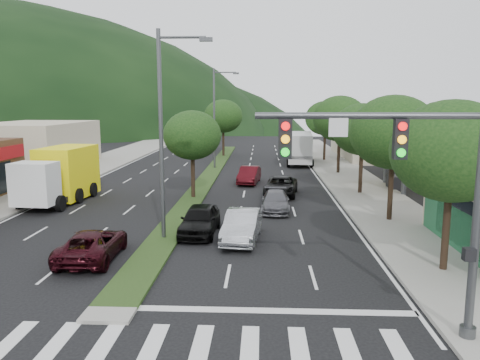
{
  "coord_description": "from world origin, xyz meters",
  "views": [
    {
      "loc": [
        4.79,
        -14.03,
        6.64
      ],
      "look_at": [
        3.46,
        14.4,
        1.93
      ],
      "focal_mm": 35.0,
      "sensor_mm": 36.0,
      "label": 1
    }
  ],
  "objects_px": {
    "tree_r_a": "(452,151)",
    "suv_maroon": "(93,244)",
    "tree_r_d": "(340,119)",
    "car_queue_d": "(281,186)",
    "traffic_signal": "(421,179)",
    "tree_med_far": "(223,116)",
    "tree_r_c": "(362,129)",
    "tree_med_near": "(192,135)",
    "car_queue_c": "(249,175)",
    "sedan_silver": "(242,226)",
    "motorhome": "(300,148)",
    "tree_r_b": "(394,132)",
    "car_queue_a": "(200,220)",
    "streetlight_near": "(165,125)",
    "box_truck": "(61,177)",
    "car_queue_b": "(276,201)",
    "streetlight_mid": "(216,113)",
    "tree_r_e": "(325,118)"
  },
  "relations": [
    {
      "from": "tree_med_far",
      "to": "car_queue_d",
      "type": "xyz_separation_m",
      "value": [
        6.19,
        -24.63,
        -4.34
      ]
    },
    {
      "from": "tree_med_far",
      "to": "box_truck",
      "type": "distance_m",
      "value": 29.05
    },
    {
      "from": "tree_med_far",
      "to": "car_queue_a",
      "type": "relative_size",
      "value": 1.59
    },
    {
      "from": "sedan_silver",
      "to": "motorhome",
      "type": "distance_m",
      "value": 29.87
    },
    {
      "from": "tree_med_far",
      "to": "streetlight_near",
      "type": "height_order",
      "value": "streetlight_near"
    },
    {
      "from": "traffic_signal",
      "to": "tree_r_a",
      "type": "xyz_separation_m",
      "value": [
        2.97,
        5.54,
        0.17
      ]
    },
    {
      "from": "car_queue_c",
      "to": "car_queue_d",
      "type": "distance_m",
      "value": 5.56
    },
    {
      "from": "tree_r_d",
      "to": "sedan_silver",
      "type": "height_order",
      "value": "tree_r_d"
    },
    {
      "from": "tree_r_b",
      "to": "suv_maroon",
      "type": "xyz_separation_m",
      "value": [
        -14.43,
        -7.05,
        -4.39
      ]
    },
    {
      "from": "sedan_silver",
      "to": "motorhome",
      "type": "relative_size",
      "value": 0.51
    },
    {
      "from": "tree_r_c",
      "to": "tree_r_d",
      "type": "height_order",
      "value": "tree_r_d"
    },
    {
      "from": "car_queue_b",
      "to": "car_queue_c",
      "type": "height_order",
      "value": "car_queue_c"
    },
    {
      "from": "traffic_signal",
      "to": "car_queue_d",
      "type": "height_order",
      "value": "traffic_signal"
    },
    {
      "from": "car_queue_b",
      "to": "car_queue_c",
      "type": "relative_size",
      "value": 0.98
    },
    {
      "from": "tree_r_e",
      "to": "tree_med_far",
      "type": "height_order",
      "value": "tree_med_far"
    },
    {
      "from": "sedan_silver",
      "to": "suv_maroon",
      "type": "xyz_separation_m",
      "value": [
        -6.29,
        -3.05,
        -0.09
      ]
    },
    {
      "from": "tree_r_c",
      "to": "streetlight_near",
      "type": "distance_m",
      "value": 16.85
    },
    {
      "from": "tree_r_a",
      "to": "suv_maroon",
      "type": "relative_size",
      "value": 1.42
    },
    {
      "from": "car_queue_a",
      "to": "car_queue_c",
      "type": "relative_size",
      "value": 1.03
    },
    {
      "from": "traffic_signal",
      "to": "tree_med_far",
      "type": "height_order",
      "value": "tree_med_far"
    },
    {
      "from": "streetlight_near",
      "to": "streetlight_mid",
      "type": "xyz_separation_m",
      "value": [
        0.0,
        25.0,
        0.0
      ]
    },
    {
      "from": "tree_med_near",
      "to": "box_truck",
      "type": "relative_size",
      "value": 0.79
    },
    {
      "from": "tree_r_d",
      "to": "car_queue_a",
      "type": "height_order",
      "value": "tree_r_d"
    },
    {
      "from": "traffic_signal",
      "to": "car_queue_c",
      "type": "xyz_separation_m",
      "value": [
        -5.27,
        25.91,
        -3.94
      ]
    },
    {
      "from": "tree_med_far",
      "to": "traffic_signal",
      "type": "bearing_deg",
      "value": -78.78
    },
    {
      "from": "streetlight_mid",
      "to": "car_queue_a",
      "type": "height_order",
      "value": "streetlight_mid"
    },
    {
      "from": "tree_r_a",
      "to": "tree_r_c",
      "type": "height_order",
      "value": "tree_r_a"
    },
    {
      "from": "suv_maroon",
      "to": "car_queue_c",
      "type": "distance_m",
      "value": 20.38
    },
    {
      "from": "tree_r_b",
      "to": "car_queue_a",
      "type": "relative_size",
      "value": 1.59
    },
    {
      "from": "suv_maroon",
      "to": "car_queue_d",
      "type": "height_order",
      "value": "car_queue_d"
    },
    {
      "from": "traffic_signal",
      "to": "sedan_silver",
      "type": "xyz_separation_m",
      "value": [
        -5.17,
        9.53,
        -3.91
      ]
    },
    {
      "from": "tree_r_a",
      "to": "tree_r_c",
      "type": "bearing_deg",
      "value": 90.0
    },
    {
      "from": "streetlight_mid",
      "to": "sedan_silver",
      "type": "height_order",
      "value": "streetlight_mid"
    },
    {
      "from": "tree_r_a",
      "to": "car_queue_b",
      "type": "bearing_deg",
      "value": 121.43
    },
    {
      "from": "tree_r_a",
      "to": "tree_r_d",
      "type": "distance_m",
      "value": 26.0
    },
    {
      "from": "traffic_signal",
      "to": "tree_med_far",
      "type": "distance_m",
      "value": 46.43
    },
    {
      "from": "tree_r_d",
      "to": "tree_r_a",
      "type": "bearing_deg",
      "value": -90.0
    },
    {
      "from": "sedan_silver",
      "to": "car_queue_b",
      "type": "distance_m",
      "value": 6.63
    },
    {
      "from": "tree_r_a",
      "to": "tree_r_b",
      "type": "relative_size",
      "value": 0.96
    },
    {
      "from": "streetlight_near",
      "to": "car_queue_b",
      "type": "distance_m",
      "value": 9.75
    },
    {
      "from": "streetlight_near",
      "to": "streetlight_mid",
      "type": "distance_m",
      "value": 25.0
    },
    {
      "from": "tree_r_c",
      "to": "tree_med_far",
      "type": "relative_size",
      "value": 0.93
    },
    {
      "from": "tree_r_a",
      "to": "streetlight_mid",
      "type": "relative_size",
      "value": 0.66
    },
    {
      "from": "streetlight_near",
      "to": "car_queue_c",
      "type": "bearing_deg",
      "value": 77.75
    },
    {
      "from": "tree_r_c",
      "to": "car_queue_c",
      "type": "height_order",
      "value": "tree_r_c"
    },
    {
      "from": "sedan_silver",
      "to": "motorhome",
      "type": "height_order",
      "value": "motorhome"
    },
    {
      "from": "car_queue_d",
      "to": "tree_med_near",
      "type": "bearing_deg",
      "value": -160.45
    },
    {
      "from": "suv_maroon",
      "to": "motorhome",
      "type": "bearing_deg",
      "value": -111.53
    },
    {
      "from": "car_queue_b",
      "to": "car_queue_c",
      "type": "bearing_deg",
      "value": 102.13
    },
    {
      "from": "car_queue_d",
      "to": "tree_r_c",
      "type": "bearing_deg",
      "value": 13.32
    }
  ]
}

